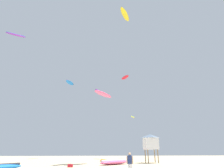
{
  "coord_description": "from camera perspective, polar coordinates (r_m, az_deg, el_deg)",
  "views": [
    {
      "loc": [
        -2.3,
        -10.03,
        1.71
      ],
      "look_at": [
        0.0,
        14.05,
        10.82
      ],
      "focal_mm": 28.51,
      "sensor_mm": 36.0,
      "label": 1
    }
  ],
  "objects": [
    {
      "name": "kite_aloft_0",
      "position": [
        51.45,
        -13.35,
        0.41
      ],
      "size": [
        2.52,
        4.03,
        0.77
      ],
      "color": "blue"
    },
    {
      "name": "kite_aloft_3",
      "position": [
        47.7,
        -28.46,
        13.68
      ],
      "size": [
        4.37,
        2.69,
        0.89
      ],
      "color": "purple"
    },
    {
      "name": "kite_grounded_near",
      "position": [
        25.74,
        0.77,
        -23.81
      ],
      "size": [
        4.74,
        4.24,
        0.63
      ],
      "color": "#E5598C",
      "rests_on": "ground"
    },
    {
      "name": "cooler_box",
      "position": [
        22.28,
        -13.24,
        -24.14
      ],
      "size": [
        0.56,
        0.36,
        0.32
      ],
      "primitive_type": "cube",
      "color": "red",
      "rests_on": "ground"
    },
    {
      "name": "person_foreground",
      "position": [
        14.81,
        5.76,
        -23.57
      ],
      "size": [
        0.47,
        0.36,
        1.59
      ],
      "rotation": [
        0.0,
        0.0,
        1.07
      ],
      "color": "silver",
      "rests_on": "ground"
    },
    {
      "name": "kite_aloft_2",
      "position": [
        49.37,
        6.66,
        -10.44
      ],
      "size": [
        1.83,
        2.16,
        0.52
      ],
      "color": "yellow"
    },
    {
      "name": "kite_grounded_far",
      "position": [
        32.16,
        -2.6,
        -23.34
      ],
      "size": [
        1.8,
        3.3,
        0.41
      ],
      "color": "orange",
      "rests_on": "ground"
    },
    {
      "name": "kite_aloft_4",
      "position": [
        28.28,
        -2.79,
        -3.26
      ],
      "size": [
        3.64,
        4.28,
        0.54
      ],
      "color": "#E5598C"
    },
    {
      "name": "kite_aloft_1",
      "position": [
        48.63,
        4.2,
        2.14
      ],
      "size": [
        2.19,
        3.3,
        0.71
      ],
      "color": "red"
    },
    {
      "name": "lifeguard_tower",
      "position": [
        29.63,
        12.24,
        -17.6
      ],
      "size": [
        2.3,
        2.3,
        4.15
      ],
      "color": "#8C704C",
      "rests_on": "ground"
    },
    {
      "name": "kite_aloft_5",
      "position": [
        37.92,
        4.15,
        21.35
      ],
      "size": [
        2.98,
        4.25,
        0.72
      ],
      "color": "yellow"
    }
  ]
}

